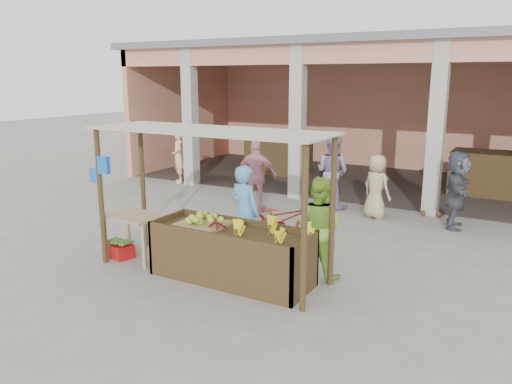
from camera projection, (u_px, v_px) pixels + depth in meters
The scene contains 20 objects.
ground at pixel (206, 273), 8.28m from camera, with size 60.00×60.00×0.00m, color slate.
market_building at pixel (375, 93), 15.21m from camera, with size 14.40×6.40×4.20m.
fruit_stall at pixel (231, 256), 7.95m from camera, with size 2.60×0.95×0.80m, color #4C371E.
stall_awning at pixel (205, 155), 7.90m from camera, with size 4.09×1.35×2.39m.
banana_heap at pixel (272, 232), 7.51m from camera, with size 1.20×0.65×0.22m, color yellow, non-canonical shape.
melon_tray at pixel (203, 220), 8.16m from camera, with size 0.76×0.66×0.20m.
berry_heap at pixel (216, 226), 7.96m from camera, with size 0.41×0.33×0.13m, color maroon.
side_table at pixel (135, 222), 8.79m from camera, with size 1.10×0.81×0.83m.
papaya_pile at pixel (134, 209), 8.73m from camera, with size 0.72×0.41×0.21m, color #47892C, non-canonical shape.
red_crate at pixel (120, 250), 9.02m from camera, with size 0.47×0.34×0.25m, color #AF1212.
plantain_bundle at pixel (120, 242), 8.98m from camera, with size 0.38×0.26×0.08m, color #568D33, non-canonical shape.
produce_sacks at pixel (432, 205), 11.56m from camera, with size 0.75×0.47×0.57m.
vendor_blue at pixel (245, 210), 8.75m from camera, with size 0.68×0.50×1.82m, color #5DADEA.
vendor_green at pixel (319, 224), 8.01m from camera, with size 0.84×0.49×1.74m, color #85C03A.
motorcycle at pixel (282, 218), 9.87m from camera, with size 1.76×0.61×0.92m, color maroon.
shopper_b at pixel (257, 174), 11.89m from camera, with size 1.10×0.59×1.88m, color pink.
shopper_c at pixel (377, 183), 11.37m from camera, with size 0.79×0.51×1.64m, color tan.
shopper_d at pixel (457, 188), 10.61m from camera, with size 1.63×0.67×1.77m, color #4A4B57.
shopper_e at pixel (179, 155), 15.24m from camera, with size 0.63×0.48×1.70m, color beige.
shopper_f at pixel (332, 169), 12.30m from camera, with size 0.96×0.55×1.96m, color gray.
Camera 1 is at (4.55, -6.34, 3.18)m, focal length 35.00 mm.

